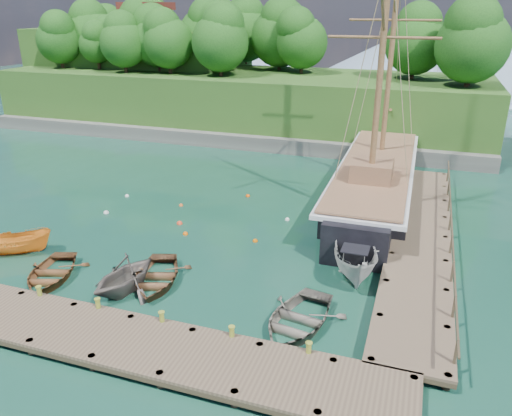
% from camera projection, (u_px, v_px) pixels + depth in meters
% --- Properties ---
extents(ground, '(160.00, 160.00, 0.00)m').
position_uv_depth(ground, '(177.00, 268.00, 25.24)').
color(ground, '#133D2C').
rests_on(ground, ground).
extents(dock_near, '(20.00, 3.20, 1.10)m').
position_uv_depth(dock_near, '(144.00, 346.00, 18.78)').
color(dock_near, brown).
rests_on(dock_near, ground).
extents(dock_east, '(3.20, 24.00, 1.10)m').
position_uv_depth(dock_east, '(420.00, 236.00, 27.76)').
color(dock_east, brown).
rests_on(dock_east, ground).
extents(bollard_0, '(0.26, 0.26, 0.45)m').
position_uv_depth(bollard_0, '(42.00, 307.00, 21.97)').
color(bollard_0, olive).
rests_on(bollard_0, ground).
extents(bollard_1, '(0.26, 0.26, 0.45)m').
position_uv_depth(bollard_1, '(100.00, 320.00, 21.07)').
color(bollard_1, olive).
rests_on(bollard_1, ground).
extents(bollard_2, '(0.26, 0.26, 0.45)m').
position_uv_depth(bollard_2, '(163.00, 334.00, 20.17)').
color(bollard_2, olive).
rests_on(bollard_2, ground).
extents(bollard_3, '(0.26, 0.26, 0.45)m').
position_uv_depth(bollard_3, '(232.00, 349.00, 19.27)').
color(bollard_3, olive).
rests_on(bollard_3, ground).
extents(bollard_4, '(0.26, 0.26, 0.45)m').
position_uv_depth(bollard_4, '(308.00, 366.00, 18.36)').
color(bollard_4, olive).
rests_on(bollard_4, ground).
extents(rowboat_0, '(4.11, 4.87, 0.86)m').
position_uv_depth(rowboat_0, '(51.00, 279.00, 24.24)').
color(rowboat_0, brown).
rests_on(rowboat_0, ground).
extents(rowboat_1, '(3.85, 4.24, 1.94)m').
position_uv_depth(rowboat_1, '(126.00, 291.00, 23.24)').
color(rowboat_1, '#5F554F').
rests_on(rowboat_1, ground).
extents(rowboat_2, '(4.31, 5.11, 0.90)m').
position_uv_depth(rowboat_2, '(156.00, 283.00, 23.91)').
color(rowboat_2, brown).
rests_on(rowboat_2, ground).
extents(rowboat_3, '(4.05, 5.13, 0.96)m').
position_uv_depth(rowboat_3, '(297.00, 327.00, 20.62)').
color(rowboat_3, '#686156').
rests_on(rowboat_3, ground).
extents(motorboat_orange, '(3.87, 2.98, 1.41)m').
position_uv_depth(motorboat_orange, '(18.00, 253.00, 26.77)').
color(motorboat_orange, orange).
rests_on(motorboat_orange, ground).
extents(cabin_boat_white, '(3.18, 5.75, 2.10)m').
position_uv_depth(cabin_boat_white, '(354.00, 273.00, 24.77)').
color(cabin_boat_white, beige).
rests_on(cabin_boat_white, ground).
extents(schooner, '(5.07, 26.89, 19.61)m').
position_uv_depth(schooner, '(375.00, 185.00, 33.82)').
color(schooner, black).
rests_on(schooner, ground).
extents(mooring_buoy_0, '(0.34, 0.34, 0.34)m').
position_uv_depth(mooring_buoy_0, '(106.00, 213.00, 31.97)').
color(mooring_buoy_0, silver).
rests_on(mooring_buoy_0, ground).
extents(mooring_buoy_1, '(0.36, 0.36, 0.36)m').
position_uv_depth(mooring_buoy_1, '(180.00, 224.00, 30.39)').
color(mooring_buoy_1, '#E64120').
rests_on(mooring_buoy_1, ground).
extents(mooring_buoy_2, '(0.31, 0.31, 0.31)m').
position_uv_depth(mooring_buoy_2, '(185.00, 234.00, 28.99)').
color(mooring_buoy_2, '#F25E06').
rests_on(mooring_buoy_2, ground).
extents(mooring_buoy_3, '(0.29, 0.29, 0.29)m').
position_uv_depth(mooring_buoy_3, '(287.00, 220.00, 30.95)').
color(mooring_buoy_3, white).
rests_on(mooring_buoy_3, ground).
extents(mooring_buoy_4, '(0.29, 0.29, 0.29)m').
position_uv_depth(mooring_buoy_4, '(181.00, 206.00, 33.16)').
color(mooring_buoy_4, '#D55A1E').
rests_on(mooring_buoy_4, ground).
extents(mooring_buoy_5, '(0.30, 0.30, 0.30)m').
position_uv_depth(mooring_buoy_5, '(248.00, 196.00, 34.82)').
color(mooring_buoy_5, '#EA4900').
rests_on(mooring_buoy_5, ground).
extents(mooring_buoy_6, '(0.28, 0.28, 0.28)m').
position_uv_depth(mooring_buoy_6, '(127.00, 197.00, 34.80)').
color(mooring_buoy_6, white).
rests_on(mooring_buoy_6, ground).
extents(mooring_buoy_7, '(0.29, 0.29, 0.29)m').
position_uv_depth(mooring_buoy_7, '(255.00, 242.00, 28.11)').
color(mooring_buoy_7, '#D15C02').
rests_on(mooring_buoy_7, ground).
extents(headland, '(51.00, 19.31, 12.90)m').
position_uv_depth(headland, '(201.00, 74.00, 54.56)').
color(headland, '#474744').
rests_on(headland, ground).
extents(distant_ridge, '(117.00, 40.00, 10.00)m').
position_uv_depth(distant_ridge, '(391.00, 58.00, 83.73)').
color(distant_ridge, '#728CA5').
rests_on(distant_ridge, ground).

